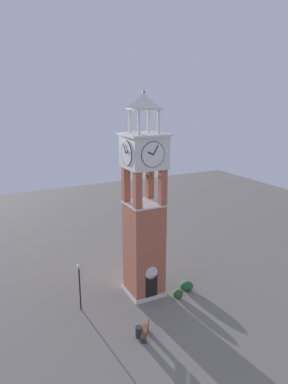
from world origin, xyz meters
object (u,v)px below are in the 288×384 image
at_px(clock_tower, 144,216).
at_px(park_bench, 146,331).
at_px(lamp_post, 79,279).
at_px(trash_bin, 139,332).

xyz_separation_m(clock_tower, park_bench, (-2.55, -5.33, -6.60)).
bearing_deg(clock_tower, park_bench, -115.56).
bearing_deg(lamp_post, park_bench, -59.14).
bearing_deg(clock_tower, lamp_post, 179.98).
relative_size(lamp_post, trash_bin, 4.99).
relative_size(clock_tower, park_bench, 10.94).
relative_size(park_bench, lamp_post, 0.39).
bearing_deg(trash_bin, park_bench, -27.26).
height_order(clock_tower, park_bench, clock_tower).
bearing_deg(trash_bin, clock_tower, 59.80).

